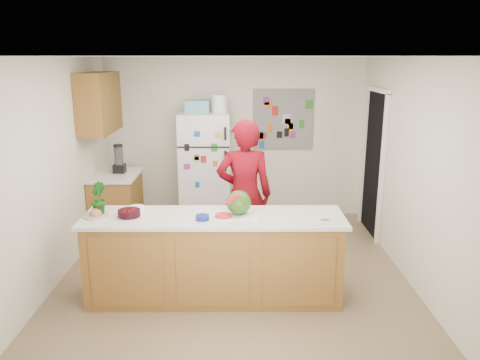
{
  "coord_description": "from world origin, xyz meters",
  "views": [
    {
      "loc": [
        0.06,
        -5.03,
        2.49
      ],
      "look_at": [
        0.07,
        0.2,
        1.11
      ],
      "focal_mm": 35.0,
      "sensor_mm": 36.0,
      "label": 1
    }
  ],
  "objects_px": {
    "watermelon": "(239,203)",
    "person": "(244,195)",
    "refrigerator": "(206,169)",
    "cherry_bowl": "(129,213)"
  },
  "relations": [
    {
      "from": "person",
      "to": "cherry_bowl",
      "type": "bearing_deg",
      "value": 31.7
    },
    {
      "from": "person",
      "to": "refrigerator",
      "type": "bearing_deg",
      "value": -72.44
    },
    {
      "from": "cherry_bowl",
      "to": "person",
      "type": "bearing_deg",
      "value": 33.84
    },
    {
      "from": "refrigerator",
      "to": "cherry_bowl",
      "type": "bearing_deg",
      "value": -104.29
    },
    {
      "from": "watermelon",
      "to": "cherry_bowl",
      "type": "bearing_deg",
      "value": -178.39
    },
    {
      "from": "watermelon",
      "to": "person",
      "type": "bearing_deg",
      "value": 84.98
    },
    {
      "from": "refrigerator",
      "to": "watermelon",
      "type": "height_order",
      "value": "refrigerator"
    },
    {
      "from": "person",
      "to": "watermelon",
      "type": "bearing_deg",
      "value": 82.84
    },
    {
      "from": "refrigerator",
      "to": "person",
      "type": "bearing_deg",
      "value": -70.3
    },
    {
      "from": "person",
      "to": "watermelon",
      "type": "distance_m",
      "value": 0.78
    }
  ]
}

